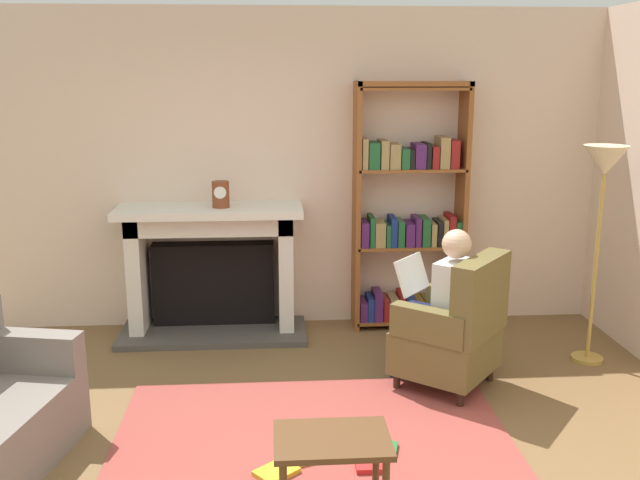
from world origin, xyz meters
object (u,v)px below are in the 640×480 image
at_px(seated_reader, 441,300).
at_px(floor_lamp, 603,180).
at_px(armchair_reading, 455,330).
at_px(fireplace, 212,266).
at_px(bookshelf, 409,214).
at_px(mantel_clock, 221,194).
at_px(side_table, 332,451).

height_order(seated_reader, floor_lamp, floor_lamp).
bearing_deg(armchair_reading, fireplace, -86.14).
bearing_deg(bookshelf, fireplace, -178.85).
relative_size(bookshelf, floor_lamp, 1.27).
height_order(mantel_clock, floor_lamp, floor_lamp).
relative_size(mantel_clock, armchair_reading, 0.22).
xyz_separation_m(bookshelf, side_table, (-0.89, -2.78, -0.60)).
relative_size(fireplace, mantel_clock, 7.28).
bearing_deg(bookshelf, mantel_clock, -175.07).
height_order(armchair_reading, floor_lamp, floor_lamp).
height_order(mantel_clock, bookshelf, bookshelf).
xyz_separation_m(armchair_reading, floor_lamp, (1.16, 0.40, 0.98)).
xyz_separation_m(fireplace, floor_lamp, (2.92, -0.85, 0.82)).
distance_m(bookshelf, armchair_reading, 1.41).
relative_size(fireplace, bookshelf, 0.74).
distance_m(seated_reader, side_table, 1.82).
bearing_deg(fireplace, mantel_clock, -46.69).
height_order(bookshelf, side_table, bookshelf).
relative_size(seated_reader, floor_lamp, 0.69).
bearing_deg(side_table, armchair_reading, 56.62).
relative_size(armchair_reading, side_table, 1.73).
relative_size(fireplace, armchair_reading, 1.60).
xyz_separation_m(fireplace, bookshelf, (1.67, 0.03, 0.41)).
xyz_separation_m(fireplace, seated_reader, (1.67, -1.17, 0.04)).
bearing_deg(side_table, floor_lamp, 41.47).
distance_m(fireplace, armchair_reading, 2.17).
xyz_separation_m(fireplace, armchair_reading, (1.77, -1.25, -0.16)).
distance_m(bookshelf, seated_reader, 1.26).
distance_m(fireplace, bookshelf, 1.72).
distance_m(fireplace, floor_lamp, 3.15).
distance_m(armchair_reading, seated_reader, 0.23).
distance_m(bookshelf, floor_lamp, 1.59).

